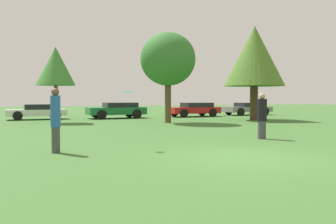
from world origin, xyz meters
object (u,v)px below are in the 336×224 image
object	(u,v)px
tree_2	(168,60)
parked_car_white	(38,111)
frisbee	(128,92)
parked_car_red	(194,109)
tree_1	(56,66)
parked_car_green	(117,110)
person_thrower	(56,119)
person_catcher	(262,116)
parked_car_grey	(248,108)
tree_3	(254,56)

from	to	relation	value
tree_2	parked_car_white	xyz separation A→B (m)	(-7.70, 6.73, -3.43)
frisbee	parked_car_white	size ratio (longest dim) A/B	0.06
tree_2	parked_car_red	xyz separation A→B (m)	(4.79, 5.98, -3.39)
tree_1	parked_car_green	distance (m)	6.67
frisbee	tree_1	distance (m)	12.88
frisbee	parked_car_green	bearing A→B (deg)	77.77
frisbee	parked_car_green	distance (m)	16.69
frisbee	tree_1	size ratio (longest dim) A/B	0.05
tree_2	parked_car_green	bearing A→B (deg)	107.36
person_thrower	tree_1	xyz separation A→B (m)	(0.92, 12.73, 2.61)
person_catcher	frisbee	xyz separation A→B (m)	(-5.56, -0.65, 0.89)
parked_car_green	parked_car_red	distance (m)	6.67
person_catcher	parked_car_grey	size ratio (longest dim) A/B	0.39
person_thrower	parked_car_green	world-z (taller)	person_thrower
tree_1	parked_car_red	bearing A→B (deg)	17.14
person_catcher	tree_1	world-z (taller)	tree_1
tree_2	parked_car_red	bearing A→B (deg)	51.35
person_thrower	parked_car_grey	world-z (taller)	person_thrower
person_catcher	frisbee	world-z (taller)	frisbee
tree_2	parked_car_red	size ratio (longest dim) A/B	1.28
person_catcher	parked_car_grey	distance (m)	19.34
person_catcher	tree_2	size ratio (longest dim) A/B	0.31
tree_3	parked_car_grey	xyz separation A→B (m)	(3.96, 6.52, -3.92)
tree_2	parked_car_green	size ratio (longest dim) A/B	1.27
frisbee	parked_car_white	bearing A→B (deg)	97.69
tree_3	parked_car_green	bearing A→B (deg)	145.51
person_thrower	parked_car_white	bearing A→B (deg)	85.27
tree_3	parked_car_red	size ratio (longest dim) A/B	1.49
tree_3	parked_car_grey	size ratio (longest dim) A/B	1.47
frisbee	parked_car_white	xyz separation A→B (m)	(-2.29, 16.98, -1.18)
tree_1	tree_3	xyz separation A→B (m)	(13.36, -2.30, 0.96)
frisbee	tree_2	distance (m)	11.80
tree_2	parked_car_white	distance (m)	10.79
frisbee	tree_1	bearing A→B (deg)	95.74
person_catcher	frisbee	bearing A→B (deg)	1.64
tree_2	tree_3	world-z (taller)	tree_3
person_thrower	frisbee	world-z (taller)	person_thrower
frisbee	tree_2	size ratio (longest dim) A/B	0.04
person_thrower	parked_car_green	bearing A→B (deg)	65.60
person_catcher	parked_car_white	size ratio (longest dim) A/B	0.42
tree_3	parked_car_green	world-z (taller)	tree_3
frisbee	parked_car_green	xyz separation A→B (m)	(3.53, 16.27, -1.12)
person_catcher	tree_3	world-z (taller)	tree_3
tree_1	parked_car_grey	xyz separation A→B (m)	(17.32, 4.22, -2.96)
person_catcher	frisbee	distance (m)	5.67
parked_car_white	parked_car_grey	world-z (taller)	parked_car_grey
parked_car_white	parked_car_grey	bearing A→B (deg)	176.63
tree_1	person_thrower	bearing A→B (deg)	-94.11
tree_1	tree_2	world-z (taller)	tree_2
tree_1	tree_2	distance (m)	7.14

